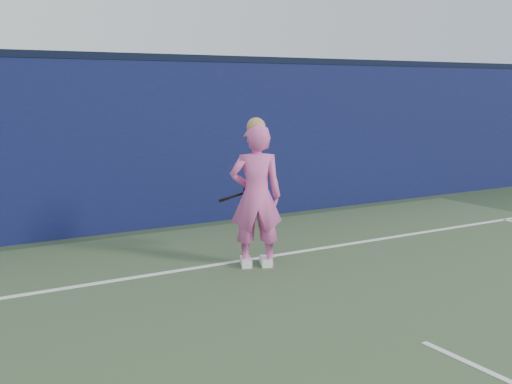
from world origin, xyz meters
TOP-DOWN VIEW (x-y plane):
  - backstop_wall at (0.00, 6.50)m, footprint 24.00×0.40m
  - wall_cap at (0.00, 6.50)m, footprint 24.00×0.42m
  - player at (0.01, 3.74)m, footprint 0.73×0.62m
  - racket at (0.20, 4.15)m, footprint 0.60×0.24m

SIDE VIEW (x-z plane):
  - racket at x=0.20m, z-range 0.67..1.01m
  - player at x=0.01m, z-range -0.03..1.74m
  - backstop_wall at x=0.00m, z-range 0.00..2.50m
  - wall_cap at x=0.00m, z-range 2.50..2.60m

